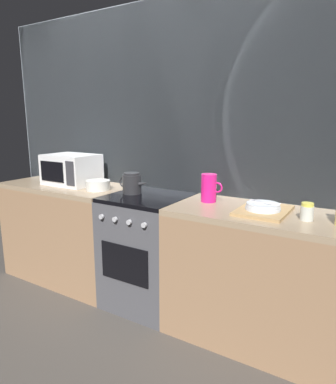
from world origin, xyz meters
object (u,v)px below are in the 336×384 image
pitcher (209,188)px  kettle (132,183)px  microwave (71,169)px  dish_pile (263,209)px  stove_unit (148,250)px  mixing_bowl (98,185)px  spice_jar (307,212)px

pitcher → kettle: bearing=-173.9°
microwave → dish_pile: (1.75, -0.04, -0.11)m
stove_unit → mixing_bowl: (-0.48, -0.03, 0.49)m
stove_unit → kettle: 0.55m
kettle → dish_pile: 1.06m
stove_unit → kettle: kettle is taller
stove_unit → kettle: (-0.15, 0.01, 0.53)m
kettle → pitcher: size_ratio=1.42×
stove_unit → spice_jar: 1.27m
stove_unit → dish_pile: size_ratio=2.25×
stove_unit → pitcher: (0.48, 0.07, 0.55)m
spice_jar → mixing_bowl: bearing=179.7°
microwave → stove_unit: bearing=-2.0°
pitcher → spice_jar: 0.70m
microwave → mixing_bowl: (0.37, -0.06, -0.10)m
stove_unit → spice_jar: bearing=-2.1°
dish_pile → pitcher: bearing=169.1°
kettle → spice_jar: kettle is taller
pitcher → dish_pile: size_ratio=0.50×
dish_pile → spice_jar: 0.27m
mixing_bowl → spice_jar: 1.65m
dish_pile → microwave: bearing=178.8°
kettle → pitcher: (0.64, 0.07, 0.02)m
stove_unit → mixing_bowl: size_ratio=4.50×
pitcher → mixing_bowl: bearing=-173.6°
microwave → kettle: microwave is taller
pitcher → microwave: bearing=-178.1°
mixing_bowl → pitcher: (0.96, 0.11, 0.06)m
stove_unit → microwave: 1.03m
microwave → kettle: size_ratio=1.62×
kettle → mixing_bowl: 0.33m
microwave → kettle: 0.70m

